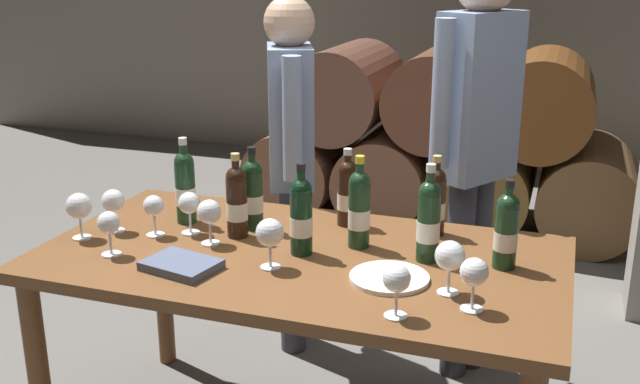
# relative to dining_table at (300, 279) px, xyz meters

# --- Properties ---
(barrel_stack) EXTENTS (2.49, 0.90, 1.15)m
(barrel_stack) POSITION_rel_dining_table_xyz_m (-0.00, 2.60, -0.13)
(barrel_stack) COLOR brown
(barrel_stack) RESTS_ON ground_plane
(dining_table) EXTENTS (1.70, 0.90, 0.76)m
(dining_table) POSITION_rel_dining_table_xyz_m (0.00, 0.00, 0.00)
(dining_table) COLOR brown
(dining_table) RESTS_ON ground_plane
(wine_bottle_0) EXTENTS (0.07, 0.07, 0.30)m
(wine_bottle_0) POSITION_rel_dining_table_xyz_m (-0.24, 0.17, 0.22)
(wine_bottle_0) COLOR #19381E
(wine_bottle_0) RESTS_ON dining_table
(wine_bottle_1) EXTENTS (0.07, 0.07, 0.30)m
(wine_bottle_1) POSITION_rel_dining_table_xyz_m (-0.26, 0.08, 0.22)
(wine_bottle_1) COLOR black
(wine_bottle_1) RESTS_ON dining_table
(wine_bottle_2) EXTENTS (0.07, 0.07, 0.28)m
(wine_bottle_2) POSITION_rel_dining_table_xyz_m (0.06, 0.31, 0.21)
(wine_bottle_2) COLOR black
(wine_bottle_2) RESTS_ON dining_table
(wine_bottle_3) EXTENTS (0.07, 0.07, 0.28)m
(wine_bottle_3) POSITION_rel_dining_table_xyz_m (0.38, 0.32, 0.21)
(wine_bottle_3) COLOR black
(wine_bottle_3) RESTS_ON dining_table
(wine_bottle_4) EXTENTS (0.07, 0.07, 0.28)m
(wine_bottle_4) POSITION_rel_dining_table_xyz_m (0.64, 0.10, 0.21)
(wine_bottle_4) COLOR #19381E
(wine_bottle_4) RESTS_ON dining_table
(wine_bottle_5) EXTENTS (0.07, 0.07, 0.30)m
(wine_bottle_5) POSITION_rel_dining_table_xyz_m (0.01, -0.00, 0.22)
(wine_bottle_5) COLOR black
(wine_bottle_5) RESTS_ON dining_table
(wine_bottle_6) EXTENTS (0.07, 0.07, 0.32)m
(wine_bottle_6) POSITION_rel_dining_table_xyz_m (0.40, 0.08, 0.23)
(wine_bottle_6) COLOR #19381E
(wine_bottle_6) RESTS_ON dining_table
(wine_bottle_7) EXTENTS (0.07, 0.07, 0.31)m
(wine_bottle_7) POSITION_rel_dining_table_xyz_m (0.16, 0.12, 0.23)
(wine_bottle_7) COLOR #19381E
(wine_bottle_7) RESTS_ON dining_table
(wine_bottle_8) EXTENTS (0.07, 0.07, 0.32)m
(wine_bottle_8) POSITION_rel_dining_table_xyz_m (-0.50, 0.15, 0.23)
(wine_bottle_8) COLOR #19381E
(wine_bottle_8) RESTS_ON dining_table
(wine_glass_0) EXTENTS (0.09, 0.09, 0.16)m
(wine_glass_0) POSITION_rel_dining_table_xyz_m (-0.04, -0.14, 0.20)
(wine_glass_0) COLOR white
(wine_glass_0) RESTS_ON dining_table
(wine_glass_1) EXTENTS (0.09, 0.09, 0.16)m
(wine_glass_1) POSITION_rel_dining_table_xyz_m (-0.76, -0.12, 0.21)
(wine_glass_1) COLOR white
(wine_glass_1) RESTS_ON dining_table
(wine_glass_2) EXTENTS (0.08, 0.08, 0.15)m
(wine_glass_2) POSITION_rel_dining_table_xyz_m (-0.43, 0.05, 0.20)
(wine_glass_2) COLOR white
(wine_glass_2) RESTS_ON dining_table
(wine_glass_3) EXTENTS (0.08, 0.08, 0.15)m
(wine_glass_3) POSITION_rel_dining_table_xyz_m (0.40, -0.34, 0.20)
(wine_glass_3) COLOR white
(wine_glass_3) RESTS_ON dining_table
(wine_glass_4) EXTENTS (0.07, 0.07, 0.15)m
(wine_glass_4) POSITION_rel_dining_table_xyz_m (-0.57, -0.21, 0.20)
(wine_glass_4) COLOR white
(wine_glass_4) RESTS_ON dining_table
(wine_glass_5) EXTENTS (0.08, 0.08, 0.15)m
(wine_glass_5) POSITION_rel_dining_table_xyz_m (-0.69, -0.02, 0.20)
(wine_glass_5) COLOR white
(wine_glass_5) RESTS_ON dining_table
(wine_glass_6) EXTENTS (0.08, 0.08, 0.16)m
(wine_glass_6) POSITION_rel_dining_table_xyz_m (-0.31, -0.02, 0.20)
(wine_glass_6) COLOR white
(wine_glass_6) RESTS_ON dining_table
(wine_glass_7) EXTENTS (0.08, 0.08, 0.15)m
(wine_glass_7) POSITION_rel_dining_table_xyz_m (0.59, -0.23, 0.20)
(wine_glass_7) COLOR white
(wine_glass_7) RESTS_ON dining_table
(wine_glass_8) EXTENTS (0.09, 0.09, 0.16)m
(wine_glass_8) POSITION_rel_dining_table_xyz_m (0.51, -0.14, 0.20)
(wine_glass_8) COLOR white
(wine_glass_8) RESTS_ON dining_table
(wine_glass_9) EXTENTS (0.07, 0.07, 0.15)m
(wine_glass_9) POSITION_rel_dining_table_xyz_m (-0.53, -0.01, 0.19)
(wine_glass_9) COLOR white
(wine_glass_9) RESTS_ON dining_table
(tasting_notebook) EXTENTS (0.25, 0.20, 0.03)m
(tasting_notebook) POSITION_rel_dining_table_xyz_m (-0.30, -0.24, 0.11)
(tasting_notebook) COLOR #4C5670
(tasting_notebook) RESTS_ON dining_table
(serving_plate) EXTENTS (0.24, 0.24, 0.01)m
(serving_plate) POSITION_rel_dining_table_xyz_m (0.33, -0.11, 0.10)
(serving_plate) COLOR white
(serving_plate) RESTS_ON dining_table
(sommelier_presenting) EXTENTS (0.32, 0.44, 1.72)m
(sommelier_presenting) POSITION_rel_dining_table_xyz_m (0.45, 0.75, 0.37)
(sommelier_presenting) COLOR #383842
(sommelier_presenting) RESTS_ON ground_plane
(taster_seated_left) EXTENTS (0.29, 0.46, 1.54)m
(taster_seated_left) POSITION_rel_dining_table_xyz_m (-0.31, 0.72, 0.25)
(taster_seated_left) COLOR #383842
(taster_seated_left) RESTS_ON ground_plane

